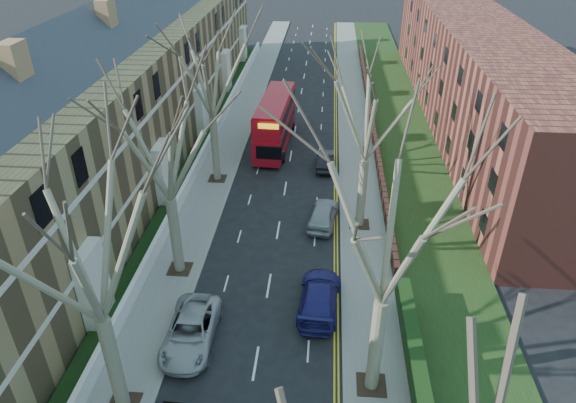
# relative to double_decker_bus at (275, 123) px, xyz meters

# --- Properties ---
(pavement_left) EXTENTS (3.00, 102.00, 0.12)m
(pavement_left) POSITION_rel_double_decker_bus_xyz_m (-4.39, 3.78, -2.14)
(pavement_left) COLOR slate
(pavement_left) RESTS_ON ground
(pavement_right) EXTENTS (3.00, 102.00, 0.12)m
(pavement_right) POSITION_rel_double_decker_bus_xyz_m (7.61, 3.78, -2.14)
(pavement_right) COLOR slate
(pavement_right) RESTS_ON ground
(terrace_left) EXTENTS (9.70, 78.00, 13.60)m
(terrace_left) POSITION_rel_double_decker_bus_xyz_m (-12.04, -4.22, 3.33)
(terrace_left) COLOR olive
(terrace_left) RESTS_ON ground
(flats_right) EXTENTS (13.97, 54.00, 10.00)m
(flats_right) POSITION_rel_double_decker_bus_xyz_m (19.07, 7.78, 2.78)
(flats_right) COLOR brown
(flats_right) RESTS_ON ground
(front_wall_left) EXTENTS (0.30, 78.00, 1.00)m
(front_wall_left) POSITION_rel_double_decker_bus_xyz_m (-6.04, -4.22, -1.58)
(front_wall_left) COLOR white
(front_wall_left) RESTS_ON ground
(grass_verge_right) EXTENTS (6.00, 102.00, 0.06)m
(grass_verge_right) POSITION_rel_double_decker_bus_xyz_m (12.11, 3.78, -2.05)
(grass_verge_right) COLOR black
(grass_verge_right) RESTS_ON ground
(tree_left_mid) EXTENTS (10.50, 10.50, 14.71)m
(tree_left_mid) POSITION_rel_double_decker_bus_xyz_m (-4.09, -29.22, 7.35)
(tree_left_mid) COLOR #6C654D
(tree_left_mid) RESTS_ON ground
(tree_left_far) EXTENTS (10.15, 10.15, 14.22)m
(tree_left_far) POSITION_rel_double_decker_bus_xyz_m (-4.09, -19.22, 7.04)
(tree_left_far) COLOR #6C654D
(tree_left_far) RESTS_ON ground
(tree_left_dist) EXTENTS (10.50, 10.50, 14.71)m
(tree_left_dist) POSITION_rel_double_decker_bus_xyz_m (-4.09, -7.22, 7.35)
(tree_left_dist) COLOR #6C654D
(tree_left_dist) RESTS_ON ground
(tree_right_mid) EXTENTS (10.50, 10.50, 14.71)m
(tree_right_mid) POSITION_rel_double_decker_bus_xyz_m (7.31, -27.22, 7.35)
(tree_right_mid) COLOR #6C654D
(tree_right_mid) RESTS_ON ground
(tree_right_far) EXTENTS (10.15, 10.15, 14.22)m
(tree_right_far) POSITION_rel_double_decker_bus_xyz_m (7.31, -13.22, 7.04)
(tree_right_far) COLOR #6C654D
(tree_right_far) RESTS_ON ground
(double_decker_bus) EXTENTS (3.16, 10.82, 4.49)m
(double_decker_bus) POSITION_rel_double_decker_bus_xyz_m (0.00, 0.00, 0.00)
(double_decker_bus) COLOR #A20B18
(double_decker_bus) RESTS_ON ground
(car_left_far) EXTENTS (2.53, 5.40, 1.50)m
(car_left_far) POSITION_rel_double_decker_bus_xyz_m (-1.93, -25.01, -1.46)
(car_left_far) COLOR #A1A1A6
(car_left_far) RESTS_ON ground
(car_right_near) EXTENTS (2.50, 5.51, 1.57)m
(car_right_near) POSITION_rel_double_decker_bus_xyz_m (4.66, -21.85, -1.42)
(car_right_near) COLOR navy
(car_right_near) RESTS_ON ground
(car_right_mid) EXTENTS (2.41, 4.73, 1.54)m
(car_right_mid) POSITION_rel_double_decker_bus_xyz_m (4.71, -13.09, -1.43)
(car_right_mid) COLOR #92959A
(car_right_mid) RESTS_ON ground
(car_right_far) EXTENTS (1.49, 4.13, 1.35)m
(car_right_far) POSITION_rel_double_decker_bus_xyz_m (4.73, -4.22, -1.53)
(car_right_far) COLOR black
(car_right_far) RESTS_ON ground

